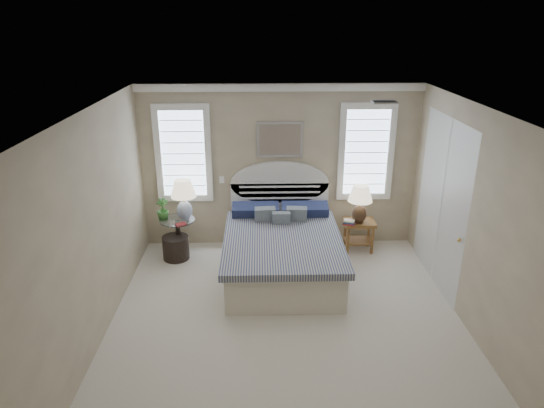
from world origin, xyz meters
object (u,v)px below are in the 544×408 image
Objects in this scene: floor_pot at (176,248)px; lamp_right at (360,200)px; side_table_left at (178,233)px; lamp_left at (184,195)px; nightstand_right at (359,229)px; bed at (282,249)px.

lamp_right is (2.96, 0.16, 0.73)m from floor_pot.
side_table_left is 0.65m from lamp_left.
side_table_left is 2.97m from lamp_right.
floor_pot is 0.64× the size of lamp_left.
lamp_left is at bearing 43.64° from floor_pot.
nightstand_right is at bearing 1.37° from lamp_left.
lamp_left is (0.16, 0.15, 0.84)m from floor_pot.
side_table_left is at bearing 160.26° from bed.
nightstand_right is 3.00m from floor_pot.
lamp_left is at bearing -178.63° from nightstand_right.
nightstand_right is (2.95, 0.10, -0.00)m from side_table_left.
lamp_left reaches higher than lamp_right.
bed is 1.77m from lamp_left.
nightstand_right is 0.81× the size of lamp_left.
bed is 1.47m from nightstand_right.
bed reaches higher than lamp_right.
lamp_left is at bearing -179.74° from lamp_right.
bed is at bearing -19.74° from side_table_left.
bed is 3.48× the size of lamp_left.
side_table_left is at bearing 73.76° from floor_pot.
lamp_left reaches higher than side_table_left.
nightstand_right is 0.54m from lamp_right.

